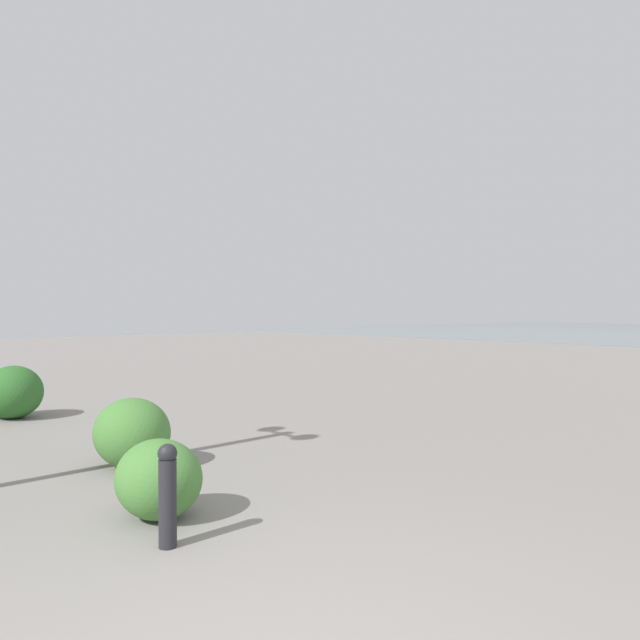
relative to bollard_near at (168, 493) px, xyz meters
The scene contains 4 objects.
bollard_near is the anchor object (origin of this frame).
shrub_low 6.00m from the bollard_near, ahead, with size 0.91×0.82×0.77m.
shrub_round 0.60m from the bollard_near, 21.05° to the right, with size 0.71×0.64×0.60m.
shrub_wide 2.25m from the bollard_near, 18.44° to the right, with size 0.82×0.74×0.70m.
Camera 1 is at (-1.78, 1.25, 1.57)m, focal length 34.65 mm.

